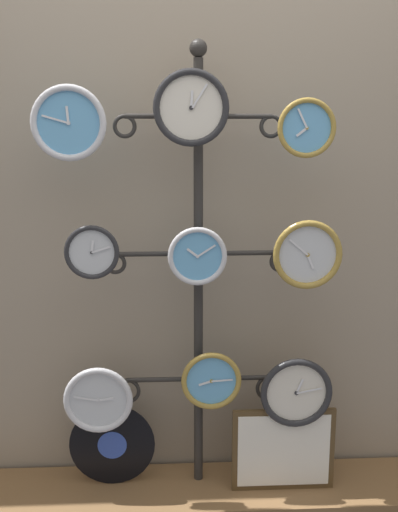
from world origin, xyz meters
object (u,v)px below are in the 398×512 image
(clock_top_center, at_px, (191,108))
(clock_bottom_center, at_px, (211,380))
(clock_bottom_right, at_px, (296,392))
(clock_top_left, at_px, (69,123))
(clock_bottom_left, at_px, (98,400))
(clock_middle_right, at_px, (307,255))
(display_stand, at_px, (198,343))
(clock_middle_left, at_px, (92,252))
(clock_top_right, at_px, (306,128))
(vinyl_record, at_px, (112,445))
(picture_frame, at_px, (283,450))
(clock_middle_center, at_px, (197,256))

(clock_top_center, relative_size, clock_bottom_center, 1.15)
(clock_top_center, bearing_deg, clock_bottom_right, -1.92)
(clock_top_left, height_order, clock_bottom_left, clock_top_left)
(clock_top_left, height_order, clock_middle_right, clock_top_left)
(clock_top_left, relative_size, clock_bottom_left, 1.00)
(clock_top_left, bearing_deg, clock_bottom_left, -12.87)
(display_stand, xyz_separation_m, clock_middle_left, (-0.41, -0.09, 0.40))
(clock_bottom_center, bearing_deg, clock_top_left, -178.34)
(display_stand, bearing_deg, clock_top_center, -108.68)
(clock_top_left, bearing_deg, clock_top_right, -1.28)
(vinyl_record, bearing_deg, picture_frame, -5.95)
(clock_bottom_center, xyz_separation_m, vinyl_record, (-0.41, 0.06, -0.30))
(display_stand, bearing_deg, picture_frame, -15.34)
(clock_top_right, bearing_deg, clock_bottom_right, 103.93)
(clock_middle_center, height_order, clock_bottom_center, clock_middle_center)
(clock_top_center, xyz_separation_m, clock_bottom_left, (-0.37, -0.02, -1.13))
(clock_bottom_center, height_order, clock_bottom_right, clock_bottom_center)
(display_stand, height_order, clock_bottom_center, display_stand)
(clock_top_left, xyz_separation_m, clock_top_right, (0.87, -0.02, -0.02))
(clock_middle_center, distance_m, picture_frame, 0.90)
(clock_top_center, bearing_deg, clock_top_right, -2.82)
(clock_bottom_left, xyz_separation_m, clock_bottom_center, (0.45, 0.03, 0.06))
(clock_top_right, xyz_separation_m, picture_frame, (-0.04, 0.02, -1.31))
(display_stand, bearing_deg, clock_top_right, -15.95)
(display_stand, distance_m, clock_bottom_right, 0.44)
(clock_top_left, height_order, clock_top_center, clock_top_center)
(clock_top_left, height_order, picture_frame, clock_top_left)
(clock_middle_center, bearing_deg, clock_top_center, -158.01)
(clock_top_right, xyz_separation_m, clock_middle_left, (-0.80, 0.02, -0.46))
(clock_middle_right, distance_m, vinyl_record, 1.14)
(clock_bottom_center, bearing_deg, clock_top_right, -5.74)
(display_stand, height_order, clock_middle_right, display_stand)
(clock_top_left, relative_size, clock_middle_center, 1.20)
(clock_top_center, height_order, clock_bottom_right, clock_top_center)
(clock_bottom_left, relative_size, clock_bottom_center, 1.13)
(clock_top_left, distance_m, clock_top_center, 0.45)
(clock_top_right, bearing_deg, vinyl_record, 173.15)
(clock_middle_right, bearing_deg, clock_middle_left, 179.18)
(display_stand, height_order, clock_middle_left, display_stand)
(display_stand, relative_size, clock_middle_left, 8.92)
(display_stand, distance_m, clock_middle_left, 0.58)
(clock_top_right, height_order, clock_bottom_center, clock_top_right)
(display_stand, height_order, clock_top_left, display_stand)
(display_stand, relative_size, clock_bottom_right, 6.35)
(vinyl_record, bearing_deg, clock_bottom_left, -114.33)
(clock_top_right, bearing_deg, clock_top_left, 178.72)
(clock_top_center, bearing_deg, vinyl_record, 168.13)
(clock_top_left, height_order, clock_middle_center, clock_top_left)
(vinyl_record, distance_m, picture_frame, 0.72)
(clock_middle_right, bearing_deg, clock_top_left, 179.31)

